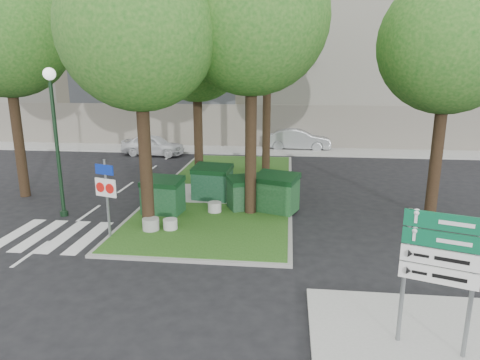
# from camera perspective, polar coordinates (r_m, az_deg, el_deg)

# --- Properties ---
(ground) EXTENTS (120.00, 120.00, 0.00)m
(ground) POSITION_cam_1_polar(r_m,az_deg,el_deg) (13.30, -9.17, -10.55)
(ground) COLOR black
(ground) RESTS_ON ground
(median_island) EXTENTS (6.00, 16.00, 0.12)m
(median_island) POSITION_cam_1_polar(r_m,az_deg,el_deg) (20.56, -1.90, -1.22)
(median_island) COLOR #1F4C15
(median_island) RESTS_ON ground
(median_kerb) EXTENTS (6.30, 16.30, 0.10)m
(median_kerb) POSITION_cam_1_polar(r_m,az_deg,el_deg) (20.56, -1.90, -1.24)
(median_kerb) COLOR gray
(median_kerb) RESTS_ON ground
(sidewalk_corner) EXTENTS (5.00, 4.00, 0.12)m
(sidewalk_corner) POSITION_cam_1_polar(r_m,az_deg,el_deg) (10.25, 24.31, -19.45)
(sidewalk_corner) COLOR #999993
(sidewalk_corner) RESTS_ON ground
(building_sidewalk) EXTENTS (42.00, 3.00, 0.12)m
(building_sidewalk) POSITION_cam_1_polar(r_m,az_deg,el_deg) (30.78, 0.02, 3.99)
(building_sidewalk) COLOR #999993
(building_sidewalk) RESTS_ON ground
(zebra_crossing) EXTENTS (5.00, 3.00, 0.01)m
(zebra_crossing) POSITION_cam_1_polar(r_m,az_deg,el_deg) (15.92, -20.91, -7.06)
(zebra_crossing) COLOR silver
(zebra_crossing) RESTS_ON ground
(apartment_building) EXTENTS (41.00, 12.00, 16.00)m
(apartment_building) POSITION_cam_1_polar(r_m,az_deg,el_deg) (37.83, 1.37, 17.97)
(apartment_building) COLOR tan
(apartment_building) RESTS_ON ground
(tree_median_near_left) EXTENTS (5.20, 5.20, 10.53)m
(tree_median_near_left) POSITION_cam_1_polar(r_m,az_deg,el_deg) (15.06, -13.11, 20.69)
(tree_median_near_left) COLOR black
(tree_median_near_left) RESTS_ON ground
(tree_median_near_right) EXTENTS (5.60, 5.60, 11.46)m
(tree_median_near_right) POSITION_cam_1_polar(r_m,az_deg,el_deg) (16.40, 1.92, 22.83)
(tree_median_near_right) COLOR black
(tree_median_near_right) RESTS_ON ground
(tree_median_mid) EXTENTS (4.80, 4.80, 9.99)m
(tree_median_mid) POSITION_cam_1_polar(r_m,az_deg,el_deg) (21.16, -5.61, 18.09)
(tree_median_mid) COLOR black
(tree_median_mid) RESTS_ON ground
(tree_median_far) EXTENTS (5.80, 5.80, 11.93)m
(tree_median_far) POSITION_cam_1_polar(r_m,az_deg,el_deg) (23.85, 4.00, 20.91)
(tree_median_far) COLOR black
(tree_median_far) RESTS_ON ground
(tree_street_left) EXTENTS (5.40, 5.40, 11.00)m
(tree_street_left) POSITION_cam_1_polar(r_m,az_deg,el_deg) (21.36, -28.75, 18.27)
(tree_street_left) COLOR black
(tree_street_left) RESTS_ON ground
(tree_street_right) EXTENTS (5.00, 5.00, 10.06)m
(tree_street_right) POSITION_cam_1_polar(r_m,az_deg,el_deg) (17.66, 26.53, 17.53)
(tree_street_right) COLOR black
(tree_street_right) RESTS_ON ground
(dumpster_a) EXTENTS (1.68, 1.28, 1.44)m
(dumpster_a) POSITION_cam_1_polar(r_m,az_deg,el_deg) (17.08, -10.24, -2.04)
(dumpster_a) COLOR #103B1B
(dumpster_a) RESTS_ON median_island
(dumpster_b) EXTENTS (1.81, 1.41, 1.52)m
(dumpster_b) POSITION_cam_1_polar(r_m,az_deg,el_deg) (18.67, -3.71, -0.32)
(dumpster_b) COLOR #103921
(dumpster_b) RESTS_ON median_island
(dumpster_c) EXTENTS (1.73, 1.52, 1.34)m
(dumpster_c) POSITION_cam_1_polar(r_m,az_deg,el_deg) (17.39, 0.83, -1.69)
(dumpster_c) COLOR black
(dumpster_c) RESTS_ON median_island
(dumpster_d) EXTENTS (1.96, 1.66, 1.54)m
(dumpster_d) POSITION_cam_1_polar(r_m,az_deg,el_deg) (17.09, 4.85, -1.69)
(dumpster_d) COLOR #14421C
(dumpster_d) RESTS_ON median_island
(bollard_left) EXTENTS (0.58, 0.58, 0.42)m
(bollard_left) POSITION_cam_1_polar(r_m,az_deg,el_deg) (15.45, -11.81, -5.78)
(bollard_left) COLOR gray
(bollard_left) RESTS_ON median_island
(bollard_right) EXTENTS (0.54, 0.54, 0.39)m
(bollard_right) POSITION_cam_1_polar(r_m,az_deg,el_deg) (17.06, -3.40, -3.60)
(bollard_right) COLOR #A3A29D
(bollard_right) RESTS_ON median_island
(bollard_mid) EXTENTS (0.50, 0.50, 0.36)m
(bollard_mid) POSITION_cam_1_polar(r_m,az_deg,el_deg) (15.41, -9.28, -5.81)
(bollard_mid) COLOR #ACACA7
(bollard_mid) RESTS_ON median_island
(litter_bin) EXTENTS (0.43, 0.43, 0.75)m
(litter_bin) POSITION_cam_1_polar(r_m,az_deg,el_deg) (20.48, 3.58, -0.04)
(litter_bin) COLOR #B6C717
(litter_bin) RESTS_ON median_island
(street_lamp) EXTENTS (0.45, 0.45, 5.69)m
(street_lamp) POSITION_cam_1_polar(r_m,az_deg,el_deg) (17.60, -23.46, 6.68)
(street_lamp) COLOR black
(street_lamp) RESTS_ON ground
(traffic_sign_pole) EXTENTS (0.80, 0.31, 2.78)m
(traffic_sign_pole) POSITION_cam_1_polar(r_m,az_deg,el_deg) (14.76, -17.38, -1.15)
(traffic_sign_pole) COLOR slate
(traffic_sign_pole) RESTS_ON ground
(directional_sign) EXTENTS (1.36, 0.52, 2.86)m
(directional_sign) POSITION_cam_1_polar(r_m,az_deg,el_deg) (9.16, 25.10, -9.73)
(directional_sign) COLOR slate
(directional_sign) RESTS_ON sidewalk_corner
(car_white) EXTENTS (4.34, 2.08, 1.43)m
(car_white) POSITION_cam_1_polar(r_m,az_deg,el_deg) (29.67, -11.52, 4.60)
(car_white) COLOR silver
(car_white) RESTS_ON ground
(car_silver) EXTENTS (4.71, 1.75, 1.54)m
(car_silver) POSITION_cam_1_polar(r_m,az_deg,el_deg) (31.47, 7.77, 5.40)
(car_silver) COLOR #94989B
(car_silver) RESTS_ON ground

